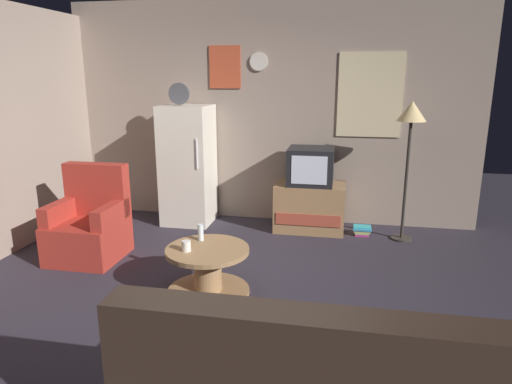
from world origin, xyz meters
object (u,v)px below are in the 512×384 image
Objects in this scene: tv_stand at (310,207)px; book_stack at (362,230)px; standing_lamp at (411,122)px; crt_tv at (311,166)px; coffee_table at (208,271)px; wine_glass at (201,232)px; fridge at (188,165)px; mug_ceramic_white at (186,246)px; armchair at (90,226)px.

tv_stand reaches higher than book_stack.
standing_lamp is at bearing -7.48° from tv_stand.
standing_lamp is at bearing -7.42° from crt_tv.
coffee_table is 4.80× the size of wine_glass.
fridge is 11.80× the size of wine_glass.
mug_ceramic_white reaches higher than coffee_table.
armchair is at bearing 157.97° from coffee_table.
wine_glass is at bearing -141.00° from standing_lamp.
wine_glass is 0.27m from mug_ceramic_white.
standing_lamp reaches higher than mug_ceramic_white.
mug_ceramic_white is (-0.89, -1.98, -0.33)m from crt_tv.
mug_ceramic_white is at bearing -71.60° from fridge.
fridge reaches higher than armchair.
tv_stand is at bearing -1.04° from fridge.
fridge is 19.67× the size of mug_ceramic_white.
book_stack is (2.20, -0.13, -0.69)m from fridge.
fridge is 1.84× the size of armchair.
coffee_table is (-0.73, -1.88, -0.59)m from crt_tv.
standing_lamp is at bearing -3.70° from fridge.
mug_ceramic_white is at bearing -129.12° from book_stack.
crt_tv is 1.93m from wine_glass.
mug_ceramic_white is at bearing -98.76° from wine_glass.
crt_tv is at bearing 68.68° from coffee_table.
fridge reaches higher than book_stack.
armchair is 3.08m from book_stack.
tv_stand is 0.53× the size of standing_lamp.
tv_stand is 1.53m from standing_lamp.
standing_lamp is (1.09, -0.14, 1.07)m from tv_stand.
wine_glass reaches higher than mug_ceramic_white.
standing_lamp is 2.77m from coffee_table.
fridge reaches higher than tv_stand.
standing_lamp reaches higher than tv_stand.
crt_tv reaches higher than armchair.
crt_tv is 0.56× the size of armchair.
mug_ceramic_white is at bearing -114.17° from crt_tv.
standing_lamp reaches higher than book_stack.
coffee_table is 1.57m from armchair.
wine_glass is (-0.85, -1.71, -0.30)m from crt_tv.
tv_stand is 2.02m from coffee_table.
crt_tv is at bearing -160.82° from tv_stand.
coffee_table is 2.26m from book_stack.
standing_lamp is (2.64, -0.17, 0.60)m from fridge.
wine_glass is at bearing 81.24° from mug_ceramic_white.
tv_stand is 0.88× the size of armchair.
armchair is at bearing -149.39° from tv_stand.
standing_lamp is at bearing -5.51° from book_stack.
tv_stand is 2.18m from mug_ceramic_white.
coffee_table is 0.31m from mug_ceramic_white.
standing_lamp is 10.60× the size of wine_glass.
coffee_table is at bearing 31.96° from mug_ceramic_white.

